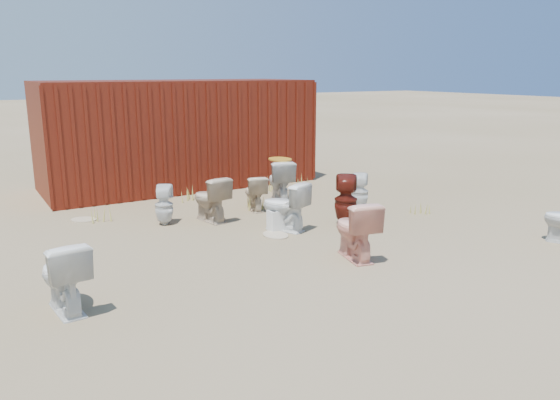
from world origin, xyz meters
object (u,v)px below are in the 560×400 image
toilet_back_e (360,192)px  loose_tank (282,219)px  shipping_container (178,133)px  toilet_back_beige_left (210,199)px  toilet_back_beige_right (255,193)px  toilet_front_a (64,276)px  toilet_front_c (284,206)px  toilet_back_a (164,205)px  toilet_front_maroon (346,200)px  toilet_back_yellowlid (280,181)px  toilet_front_pink (355,229)px

toilet_back_e → loose_tank: (-1.97, -0.37, -0.18)m
shipping_container → toilet_back_beige_left: (-0.69, -3.35, -0.80)m
toilet_back_beige_left → toilet_back_beige_right: size_ratio=1.19×
toilet_front_a → toilet_back_e: bearing=-166.9°
toilet_front_a → toilet_back_e: (5.68, 1.88, -0.06)m
toilet_front_c → loose_tank: bearing=-97.3°
shipping_container → toilet_back_a: (-1.48, -3.17, -0.85)m
toilet_front_c → toilet_back_beige_right: (0.22, 1.44, -0.07)m
toilet_front_maroon → toilet_back_yellowlid: bearing=-48.9°
toilet_back_beige_right → toilet_front_a: bearing=50.8°
toilet_back_a → toilet_back_beige_left: toilet_back_beige_left is taller
shipping_container → loose_tank: bearing=-88.5°
toilet_front_a → shipping_container: bearing=-126.3°
shipping_container → toilet_back_beige_right: bearing=-83.5°
shipping_container → toilet_front_pink: 6.30m
shipping_container → toilet_front_c: size_ratio=7.28×
toilet_back_yellowlid → toilet_front_maroon: bearing=110.6°
toilet_front_a → loose_tank: (3.72, 1.51, -0.24)m
toilet_back_beige_left → loose_tank: size_ratio=1.61×
toilet_front_a → toilet_back_beige_left: toilet_front_a is taller
toilet_front_maroon → toilet_front_c: bearing=25.9°
toilet_front_a → toilet_back_yellowlid: 5.75m
toilet_front_c → loose_tank: 0.24m
toilet_back_a → toilet_back_yellowlid: bearing=-142.9°
toilet_front_a → toilet_front_pink: toilet_front_pink is taller
toilet_front_maroon → toilet_back_e: 1.09m
shipping_container → toilet_back_beige_right: (0.35, -3.08, -0.86)m
toilet_back_beige_left → toilet_back_beige_right: (1.04, 0.28, -0.06)m
toilet_back_a → loose_tank: (1.59, -1.30, -0.17)m
toilet_front_maroon → loose_tank: 1.17m
toilet_front_a → loose_tank: size_ratio=1.65×
toilet_back_beige_left → toilet_front_a: bearing=32.7°
toilet_back_beige_left → toilet_back_beige_right: bearing=-174.5°
toilet_front_c → toilet_back_yellowlid: (1.00, 1.80, 0.02)m
toilet_front_a → toilet_back_a: toilet_front_a is taller
toilet_back_beige_left → toilet_back_beige_right: toilet_back_beige_left is taller
toilet_back_yellowlid → loose_tank: size_ratio=1.72×
toilet_back_beige_left → toilet_back_beige_right: 1.08m
toilet_back_a → toilet_back_yellowlid: toilet_back_yellowlid is taller
toilet_front_a → toilet_back_beige_left: 3.92m
toilet_back_e → toilet_back_beige_left: bearing=22.9°
toilet_front_pink → loose_tank: (-0.13, 1.77, -0.25)m
toilet_front_maroon → toilet_back_a: size_ratio=1.24×
toilet_front_a → toilet_back_beige_right: 4.90m
toilet_front_pink → toilet_back_a: 3.53m
toilet_back_beige_right → toilet_back_a: bearing=17.3°
toilet_back_a → toilet_back_e: bearing=-167.4°
toilet_front_c → toilet_back_yellowlid: toilet_back_yellowlid is taller
toilet_front_a → toilet_back_yellowlid: (4.73, 3.26, 0.02)m
toilet_back_beige_left → loose_tank: (0.81, -1.12, -0.23)m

